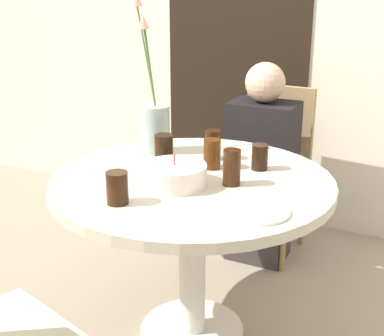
{
  "coord_description": "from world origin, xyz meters",
  "views": [
    {
      "loc": [
        0.86,
        -1.74,
        1.45
      ],
      "look_at": [
        0.0,
        0.0,
        0.76
      ],
      "focal_mm": 50.0,
      "sensor_mm": 36.0,
      "label": 1
    }
  ],
  "objects_px": {
    "chair_right_flank": "(272,160)",
    "side_plate": "(257,211)",
    "drink_glass_1": "(213,145)",
    "drink_glass_3": "(117,188)",
    "drink_glass_0": "(164,150)",
    "drink_glass_5": "(260,157)",
    "drink_glass_2": "(212,154)",
    "person_boy": "(261,171)",
    "drink_glass_4": "(232,167)",
    "flower_vase": "(154,115)",
    "birthday_cake": "(175,175)"
  },
  "relations": [
    {
      "from": "chair_right_flank",
      "to": "side_plate",
      "type": "relative_size",
      "value": 4.14
    },
    {
      "from": "drink_glass_1",
      "to": "drink_glass_3",
      "type": "relative_size",
      "value": 1.12
    },
    {
      "from": "drink_glass_0",
      "to": "drink_glass_5",
      "type": "height_order",
      "value": "drink_glass_0"
    },
    {
      "from": "drink_glass_2",
      "to": "drink_glass_5",
      "type": "relative_size",
      "value": 1.18
    },
    {
      "from": "drink_glass_3",
      "to": "person_boy",
      "type": "height_order",
      "value": "person_boy"
    },
    {
      "from": "drink_glass_4",
      "to": "person_boy",
      "type": "distance_m",
      "value": 0.84
    },
    {
      "from": "drink_glass_3",
      "to": "side_plate",
      "type": "bearing_deg",
      "value": 16.71
    },
    {
      "from": "flower_vase",
      "to": "drink_glass_0",
      "type": "distance_m",
      "value": 0.23
    },
    {
      "from": "birthday_cake",
      "to": "person_boy",
      "type": "relative_size",
      "value": 0.23
    },
    {
      "from": "drink_glass_0",
      "to": "person_boy",
      "type": "bearing_deg",
      "value": 74.98
    },
    {
      "from": "person_boy",
      "to": "drink_glass_4",
      "type": "bearing_deg",
      "value": -79.46
    },
    {
      "from": "drink_glass_4",
      "to": "person_boy",
      "type": "xyz_separation_m",
      "value": [
        -0.14,
        0.78,
        -0.29
      ]
    },
    {
      "from": "flower_vase",
      "to": "drink_glass_4",
      "type": "height_order",
      "value": "flower_vase"
    },
    {
      "from": "drink_glass_3",
      "to": "drink_glass_4",
      "type": "relative_size",
      "value": 0.83
    },
    {
      "from": "birthday_cake",
      "to": "drink_glass_0",
      "type": "bearing_deg",
      "value": 128.95
    },
    {
      "from": "drink_glass_0",
      "to": "side_plate",
      "type": "bearing_deg",
      "value": -28.83
    },
    {
      "from": "birthday_cake",
      "to": "drink_glass_1",
      "type": "bearing_deg",
      "value": 89.78
    },
    {
      "from": "flower_vase",
      "to": "drink_glass_4",
      "type": "bearing_deg",
      "value": -26.34
    },
    {
      "from": "drink_glass_5",
      "to": "drink_glass_2",
      "type": "bearing_deg",
      "value": -158.0
    },
    {
      "from": "flower_vase",
      "to": "drink_glass_1",
      "type": "height_order",
      "value": "flower_vase"
    },
    {
      "from": "flower_vase",
      "to": "drink_glass_5",
      "type": "bearing_deg",
      "value": -2.64
    },
    {
      "from": "person_boy",
      "to": "drink_glass_5",
      "type": "bearing_deg",
      "value": -72.35
    },
    {
      "from": "drink_glass_0",
      "to": "flower_vase",
      "type": "bearing_deg",
      "value": 130.98
    },
    {
      "from": "side_plate",
      "to": "person_boy",
      "type": "height_order",
      "value": "person_boy"
    },
    {
      "from": "flower_vase",
      "to": "side_plate",
      "type": "height_order",
      "value": "flower_vase"
    },
    {
      "from": "birthday_cake",
      "to": "person_boy",
      "type": "xyz_separation_m",
      "value": [
        0.04,
        0.88,
        -0.26
      ]
    },
    {
      "from": "chair_right_flank",
      "to": "drink_glass_1",
      "type": "xyz_separation_m",
      "value": [
        -0.05,
        -0.69,
        0.27
      ]
    },
    {
      "from": "drink_glass_0",
      "to": "drink_glass_4",
      "type": "bearing_deg",
      "value": -13.03
    },
    {
      "from": "drink_glass_1",
      "to": "drink_glass_4",
      "type": "xyz_separation_m",
      "value": [
        0.19,
        -0.24,
        0.0
      ]
    },
    {
      "from": "flower_vase",
      "to": "drink_glass_4",
      "type": "relative_size",
      "value": 5.0
    },
    {
      "from": "drink_glass_0",
      "to": "person_boy",
      "type": "xyz_separation_m",
      "value": [
        0.19,
        0.7,
        -0.29
      ]
    },
    {
      "from": "chair_right_flank",
      "to": "birthday_cake",
      "type": "height_order",
      "value": "chair_right_flank"
    },
    {
      "from": "chair_right_flank",
      "to": "side_plate",
      "type": "xyz_separation_m",
      "value": [
        0.31,
        -1.14,
        0.22
      ]
    },
    {
      "from": "drink_glass_1",
      "to": "drink_glass_0",
      "type": "bearing_deg",
      "value": -131.21
    },
    {
      "from": "drink_glass_0",
      "to": "drink_glass_1",
      "type": "relative_size",
      "value": 1.03
    },
    {
      "from": "side_plate",
      "to": "drink_glass_0",
      "type": "bearing_deg",
      "value": 151.17
    },
    {
      "from": "flower_vase",
      "to": "drink_glass_0",
      "type": "xyz_separation_m",
      "value": [
        0.13,
        -0.15,
        -0.1
      ]
    },
    {
      "from": "flower_vase",
      "to": "person_boy",
      "type": "distance_m",
      "value": 0.74
    },
    {
      "from": "drink_glass_1",
      "to": "person_boy",
      "type": "distance_m",
      "value": 0.61
    },
    {
      "from": "drink_glass_2",
      "to": "side_plate",
      "type": "bearing_deg",
      "value": -46.89
    },
    {
      "from": "birthday_cake",
      "to": "person_boy",
      "type": "bearing_deg",
      "value": 87.15
    },
    {
      "from": "birthday_cake",
      "to": "drink_glass_1",
      "type": "height_order",
      "value": "drink_glass_1"
    },
    {
      "from": "side_plate",
      "to": "drink_glass_0",
      "type": "xyz_separation_m",
      "value": [
        -0.51,
        0.28,
        0.06
      ]
    },
    {
      "from": "flower_vase",
      "to": "drink_glass_1",
      "type": "relative_size",
      "value": 5.36
    },
    {
      "from": "chair_right_flank",
      "to": "drink_glass_3",
      "type": "height_order",
      "value": "chair_right_flank"
    },
    {
      "from": "drink_glass_0",
      "to": "drink_glass_4",
      "type": "xyz_separation_m",
      "value": [
        0.33,
        -0.08,
        0.0
      ]
    },
    {
      "from": "flower_vase",
      "to": "drink_glass_3",
      "type": "relative_size",
      "value": 6.01
    },
    {
      "from": "chair_right_flank",
      "to": "drink_glass_0",
      "type": "distance_m",
      "value": 0.92
    },
    {
      "from": "side_plate",
      "to": "drink_glass_2",
      "type": "height_order",
      "value": "drink_glass_2"
    },
    {
      "from": "chair_right_flank",
      "to": "drink_glass_2",
      "type": "bearing_deg",
      "value": -88.61
    }
  ]
}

